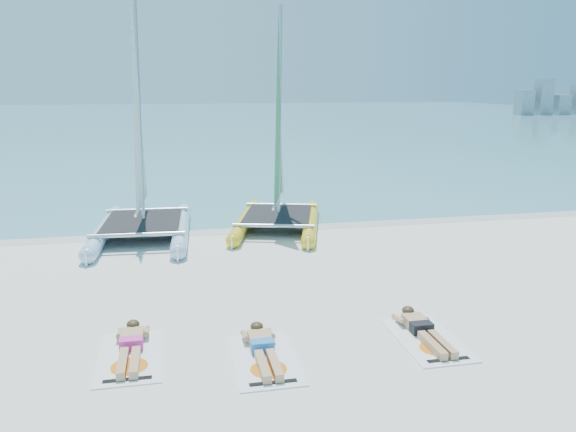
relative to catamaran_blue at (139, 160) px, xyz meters
name	(u,v)px	position (x,y,z in m)	size (l,w,h in m)	color
ground	(253,293)	(2.40, -5.17, -2.17)	(140.00, 140.00, 0.00)	silver
sea	(182,118)	(2.40, 57.83, -2.17)	(140.00, 115.00, 0.01)	#6BA0B3
wet_sand_strip	(227,228)	(2.40, 0.33, -2.17)	(140.00, 1.40, 0.01)	silver
distant_skyline	(560,101)	(56.11, 56.83, -0.23)	(14.00, 2.00, 5.00)	#A4ADB4
catamaran_blue	(139,160)	(0.00, 0.00, 0.00)	(2.84, 5.47, 7.28)	#B6DDEF
catamaran_yellow	(279,155)	(4.05, 0.56, -0.04)	(3.63, 5.45, 6.76)	#F2AE19
towel_a	(131,356)	(0.10, -7.53, -2.16)	(1.00, 1.85, 0.02)	white
sunbather_a	(131,345)	(0.10, -7.33, -2.05)	(0.37, 1.73, 0.26)	tan
towel_b	(265,359)	(2.17, -8.05, -2.16)	(1.00, 1.85, 0.02)	white
sunbather_b	(263,347)	(2.17, -7.85, -2.05)	(0.37, 1.73, 0.26)	tan
towel_c	(427,339)	(4.97, -7.92, -2.16)	(1.00, 1.85, 0.02)	white
sunbather_c	(423,329)	(4.97, -7.73, -2.05)	(0.37, 1.73, 0.26)	tan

